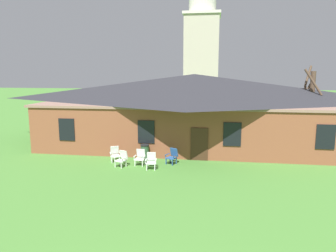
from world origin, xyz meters
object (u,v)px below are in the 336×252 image
(trash_bin, at_px, (145,152))
(lawn_chair_middle, at_px, (151,160))
(lawn_chair_left_end, at_px, (140,157))
(lawn_chair_by_porch, at_px, (115,154))
(lawn_chair_right_end, at_px, (172,156))
(lawn_chair_near_door, at_px, (122,158))

(trash_bin, bearing_deg, lawn_chair_middle, -66.94)
(lawn_chair_left_end, distance_m, trash_bin, 1.25)
(lawn_chair_by_porch, xyz_separation_m, trash_bin, (1.76, 0.74, -0.00))
(lawn_chair_right_end, bearing_deg, lawn_chair_left_end, -164.30)
(lawn_chair_by_porch, height_order, lawn_chair_middle, same)
(lawn_chair_near_door, bearing_deg, lawn_chair_by_porch, 126.76)
(lawn_chair_by_porch, relative_size, lawn_chair_near_door, 1.00)
(lawn_chair_by_porch, height_order, trash_bin, trash_bin)
(lawn_chair_near_door, relative_size, trash_bin, 0.98)
(lawn_chair_by_porch, xyz_separation_m, lawn_chair_left_end, (1.75, -0.51, 0.00))
(lawn_chair_left_end, xyz_separation_m, lawn_chair_right_end, (1.90, 0.53, 0.00))
(lawn_chair_by_porch, relative_size, lawn_chair_right_end, 1.00)
(lawn_chair_near_door, height_order, lawn_chair_left_end, same)
(lawn_chair_near_door, xyz_separation_m, lawn_chair_right_end, (2.89, 1.04, 0.00))
(lawn_chair_by_porch, height_order, lawn_chair_right_end, same)
(lawn_chair_left_end, relative_size, lawn_chair_middle, 1.00)
(lawn_chair_near_door, xyz_separation_m, trash_bin, (1.00, 1.75, -0.00))
(lawn_chair_by_porch, relative_size, lawn_chair_middle, 1.00)
(lawn_chair_near_door, relative_size, lawn_chair_middle, 1.00)
(lawn_chair_middle, bearing_deg, lawn_chair_near_door, 174.94)
(lawn_chair_by_porch, xyz_separation_m, lawn_chair_right_end, (3.65, 0.02, 0.00))
(lawn_chair_near_door, bearing_deg, trash_bin, 60.33)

